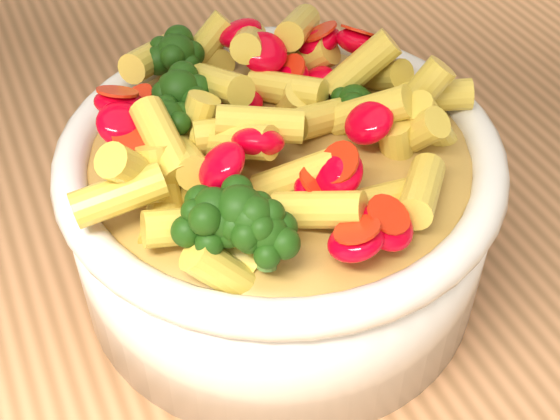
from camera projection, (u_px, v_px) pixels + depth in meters
name	position (u px, v px, depth m)	size (l,w,h in m)	color
table	(343.00, 301.00, 0.60)	(1.20, 0.80, 0.90)	#BC7E50
serving_bowl	(280.00, 208.00, 0.45)	(0.24, 0.24, 0.10)	white
pasta_salad	(280.00, 119.00, 0.40)	(0.19, 0.19, 0.04)	#F4DA4D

